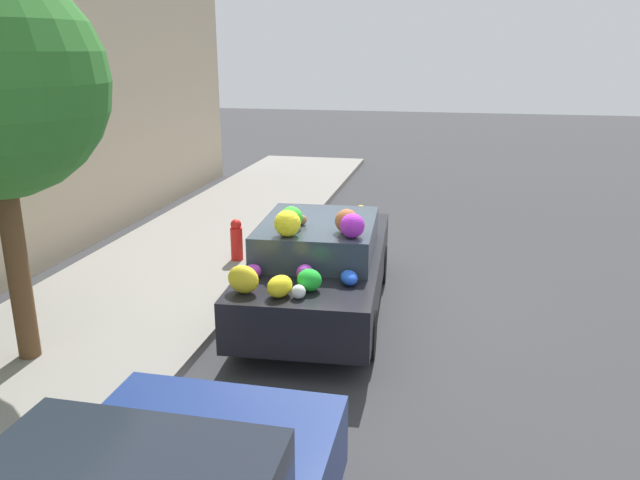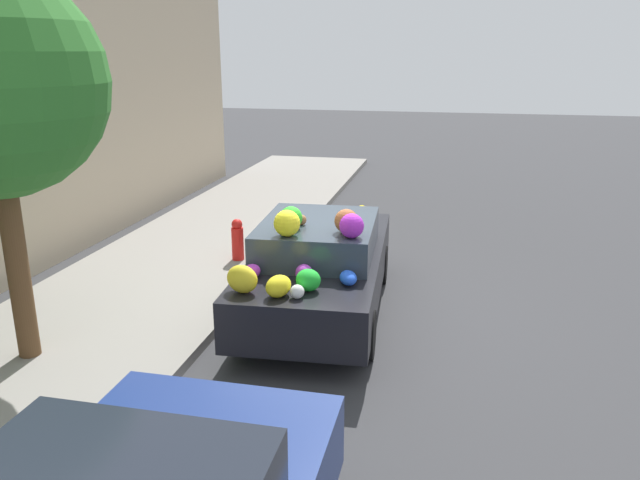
# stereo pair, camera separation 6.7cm
# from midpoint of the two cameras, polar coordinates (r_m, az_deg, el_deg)

# --- Properties ---
(ground_plane) EXTENTS (60.00, 60.00, 0.00)m
(ground_plane) POSITION_cam_midpoint_polar(r_m,az_deg,el_deg) (8.78, 0.13, -6.49)
(ground_plane) COLOR #38383A
(sidewalk_curb) EXTENTS (24.00, 3.20, 0.13)m
(sidewalk_curb) POSITION_cam_midpoint_polar(r_m,az_deg,el_deg) (9.66, -15.76, -4.50)
(sidewalk_curb) COLOR gray
(sidewalk_curb) RESTS_ON ground
(fire_hydrant) EXTENTS (0.20, 0.20, 0.70)m
(fire_hydrant) POSITION_cam_midpoint_polar(r_m,az_deg,el_deg) (10.45, -7.37, 0.03)
(fire_hydrant) COLOR red
(fire_hydrant) RESTS_ON sidewalk_curb
(art_car) EXTENTS (4.20, 1.92, 1.67)m
(art_car) POSITION_cam_midpoint_polar(r_m,az_deg,el_deg) (8.46, 0.15, -2.17)
(art_car) COLOR black
(art_car) RESTS_ON ground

